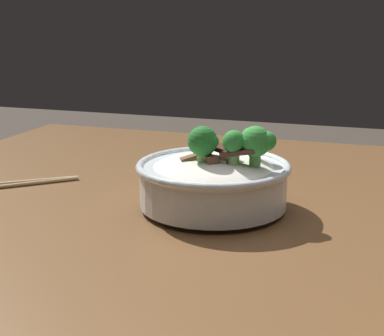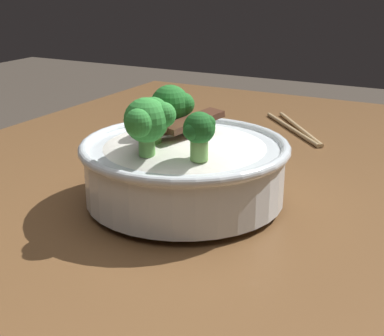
# 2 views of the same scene
# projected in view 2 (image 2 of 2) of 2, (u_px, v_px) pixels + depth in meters

# --- Properties ---
(rice_bowl) EXTENTS (0.25, 0.25, 0.14)m
(rice_bowl) POSITION_uv_depth(u_px,v_px,m) (183.00, 161.00, 0.65)
(rice_bowl) COLOR silver
(rice_bowl) RESTS_ON dining_table
(chopsticks_pair) EXTENTS (0.18, 0.15, 0.01)m
(chopsticks_pair) POSITION_uv_depth(u_px,v_px,m) (295.00, 129.00, 0.97)
(chopsticks_pair) COLOR tan
(chopsticks_pair) RESTS_ON dining_table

